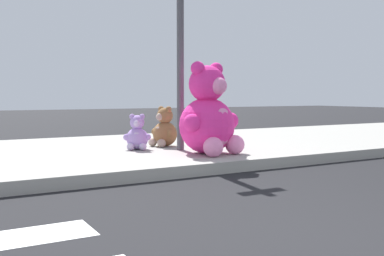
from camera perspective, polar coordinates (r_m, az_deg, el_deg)
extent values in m
cube|color=#9E9B93|center=(7.29, -11.43, -3.14)|extent=(28.00, 4.40, 0.15)
cylinder|color=#4C4C51|center=(6.94, -1.49, 10.43)|extent=(0.11, 0.11, 3.20)
sphere|color=#F22D93|center=(6.50, 1.90, 0.30)|extent=(0.81, 0.81, 0.81)
ellipsoid|color=pink|center=(6.30, 3.77, 0.17)|extent=(0.47, 0.27, 0.53)
sphere|color=#F22D93|center=(6.49, 1.92, 5.61)|extent=(0.53, 0.53, 0.53)
sphere|color=pink|center=(6.33, 3.37, 5.36)|extent=(0.24, 0.24, 0.24)
sphere|color=#F22D93|center=(6.63, 3.06, 7.41)|extent=(0.20, 0.20, 0.20)
sphere|color=#F22D93|center=(6.71, 4.83, 0.92)|extent=(0.25, 0.25, 0.25)
sphere|color=pink|center=(6.45, 5.45, -2.11)|extent=(0.28, 0.28, 0.28)
sphere|color=#F22D93|center=(6.37, 0.73, 7.55)|extent=(0.20, 0.20, 0.20)
sphere|color=#F22D93|center=(6.16, 0.05, 0.65)|extent=(0.25, 0.25, 0.25)
sphere|color=pink|center=(6.13, 2.70, -2.43)|extent=(0.28, 0.28, 0.28)
sphere|color=teal|center=(7.69, 1.16, -0.84)|extent=(0.34, 0.34, 0.34)
ellipsoid|color=#7BBFBC|center=(7.69, 0.24, -0.84)|extent=(0.16, 0.20, 0.22)
sphere|color=teal|center=(7.67, 1.16, 1.06)|extent=(0.22, 0.22, 0.22)
sphere|color=#7BBFBC|center=(7.67, 0.45, 0.96)|extent=(0.10, 0.10, 0.10)
sphere|color=teal|center=(7.59, 1.15, 1.70)|extent=(0.09, 0.09, 0.09)
sphere|color=teal|center=(7.53, 0.80, -0.75)|extent=(0.11, 0.11, 0.11)
sphere|color=#7BBFBC|center=(7.61, 0.04, -1.74)|extent=(0.12, 0.12, 0.12)
sphere|color=teal|center=(7.75, 1.18, 1.75)|extent=(0.09, 0.09, 0.09)
sphere|color=teal|center=(7.85, 0.88, -0.55)|extent=(0.11, 0.11, 0.11)
sphere|color=#7BBFBC|center=(7.80, 0.11, -1.60)|extent=(0.12, 0.12, 0.12)
sphere|color=#B28CD8|center=(7.06, -6.94, -1.33)|extent=(0.34, 0.34, 0.34)
ellipsoid|color=silver|center=(6.93, -7.02, -1.43)|extent=(0.20, 0.15, 0.22)
sphere|color=#B28CD8|center=(7.04, -6.96, 0.72)|extent=(0.22, 0.22, 0.22)
sphere|color=silver|center=(6.94, -7.02, 0.57)|extent=(0.10, 0.10, 0.10)
sphere|color=#B28CD8|center=(7.03, -6.33, 1.45)|extent=(0.08, 0.08, 0.08)
sphere|color=#B28CD8|center=(7.00, -5.65, -1.16)|extent=(0.11, 0.11, 0.11)
sphere|color=silver|center=(6.92, -6.25, -2.37)|extent=(0.12, 0.12, 0.12)
sphere|color=#B28CD8|center=(7.04, -7.60, 1.45)|extent=(0.08, 0.08, 0.08)
sphere|color=#B28CD8|center=(7.03, -8.29, -1.16)|extent=(0.11, 0.11, 0.11)
sphere|color=silver|center=(6.93, -7.80, -2.37)|extent=(0.12, 0.12, 0.12)
sphere|color=olive|center=(7.46, -3.44, -0.76)|extent=(0.41, 0.41, 0.41)
ellipsoid|color=tan|center=(7.37, -4.30, -0.82)|extent=(0.14, 0.24, 0.26)
sphere|color=olive|center=(7.44, -3.45, 1.57)|extent=(0.27, 0.27, 0.27)
sphere|color=tan|center=(7.37, -4.12, 1.42)|extent=(0.12, 0.12, 0.12)
sphere|color=olive|center=(7.37, -2.98, 2.38)|extent=(0.10, 0.10, 0.10)
sphere|color=olive|center=(7.28, -2.75, -0.63)|extent=(0.13, 0.13, 0.13)
sphere|color=tan|center=(7.28, -3.89, -1.94)|extent=(0.14, 0.14, 0.14)
sphere|color=olive|center=(7.51, -3.92, 2.41)|extent=(0.10, 0.10, 0.10)
sphere|color=olive|center=(7.57, -4.69, -0.46)|extent=(0.13, 0.13, 0.13)
sphere|color=tan|center=(7.45, -5.01, -1.80)|extent=(0.14, 0.14, 0.14)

